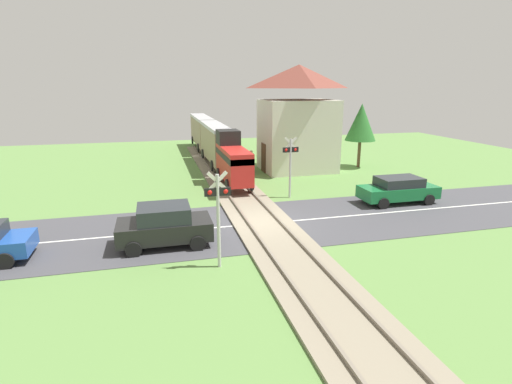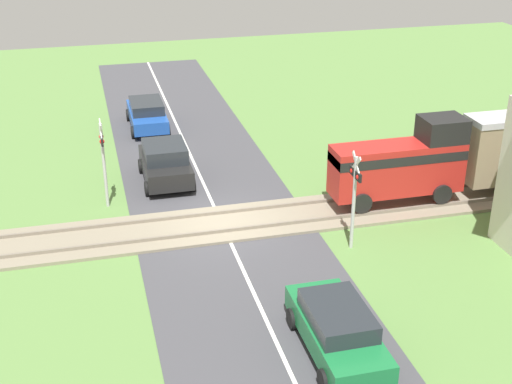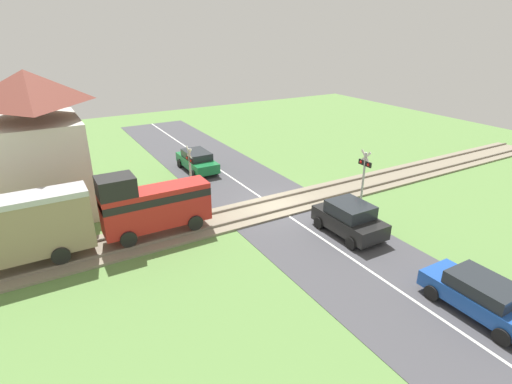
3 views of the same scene
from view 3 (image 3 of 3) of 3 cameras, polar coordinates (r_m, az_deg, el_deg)
name	(u,v)px [view 3 (image 3 of 3)]	position (r m, az deg, el deg)	size (l,w,h in m)	color
ground_plane	(275,207)	(22.69, 2.74, -2.18)	(60.00, 60.00, 0.00)	#5B8442
road_surface	(275,207)	(22.69, 2.74, -2.16)	(48.00, 6.40, 0.02)	#424247
track_bed	(275,206)	(22.66, 2.75, -2.03)	(2.80, 48.00, 0.24)	gray
car_near_crossing	(349,218)	(20.01, 13.19, -3.69)	(3.66, 2.00, 1.64)	black
car_far_side	(197,160)	(28.45, -8.43, 4.48)	(4.18, 1.82, 1.43)	#197038
car_behind_queue	(482,296)	(16.56, 29.52, -12.75)	(4.07, 1.84, 1.39)	#1E4CA8
crossing_signal_west_approach	(364,173)	(22.29, 15.16, 2.65)	(0.90, 0.18, 3.46)	#B7B7B7
crossing_signal_east_approach	(190,169)	(22.45, -9.38, 3.30)	(0.90, 0.18, 3.46)	#B7B7B7
station_building	(39,147)	(23.63, -28.57, 5.63)	(5.53, 4.49, 7.59)	beige
pedestrian_by_station	(53,226)	(21.33, -27.02, -4.34)	(0.40, 0.40, 1.61)	#333338
tree_by_station	(37,131)	(28.62, -28.80, 7.63)	(2.32, 2.32, 4.86)	brown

